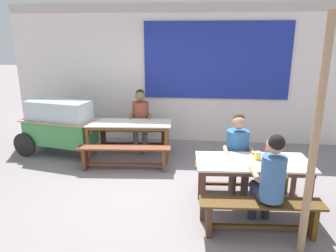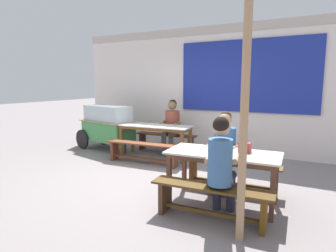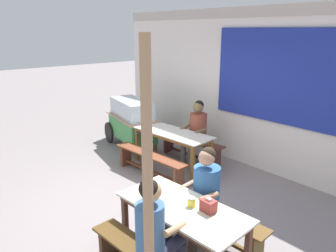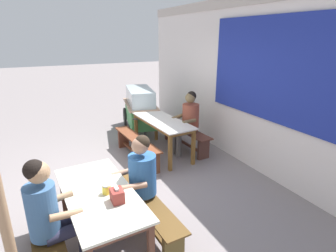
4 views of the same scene
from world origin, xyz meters
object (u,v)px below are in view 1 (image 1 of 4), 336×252
Objects in this scene: condiment_jar at (258,156)px; food_cart at (59,124)px; person_near_front at (270,178)px; person_center_facing at (141,116)px; wooden_support_post at (315,143)px; bench_near_back at (243,174)px; bench_near_front at (260,213)px; person_right_near_table at (238,150)px; dining_table_near at (253,166)px; dining_table_far at (128,126)px; tissue_box at (272,153)px; bench_far_front at (124,154)px; bench_far_back at (133,135)px.

food_cart is at bearing 154.39° from condiment_jar.
condiment_jar is at bearing 96.24° from person_near_front.
wooden_support_post is (2.42, -3.08, 0.57)m from person_center_facing.
person_near_front is at bearing -81.39° from bench_near_back.
person_near_front reaches higher than bench_near_front.
person_right_near_table is at bearing -20.97° from food_cart.
dining_table_near is at bearing 104.62° from person_near_front.
dining_table_far is 0.65× the size of wooden_support_post.
tissue_box is at bearing -23.68° from food_cart.
bench_near_back is at bearing -19.31° from food_cart.
food_cart is at bearing 153.04° from dining_table_near.
tissue_box reaches higher than bench_far_front.
dining_table_far is at bearing -2.53° from food_cart.
person_near_front is (0.28, -0.99, 0.02)m from person_right_near_table.
dining_table_far is 10.70× the size of tissue_box.
dining_table_near is 0.68m from bench_near_front.
tissue_box is (2.23, -2.12, 0.08)m from person_center_facing.
food_cart is at bearing 156.67° from bench_far_front.
wooden_support_post is (2.61, -3.13, 1.00)m from bench_far_back.
food_cart is 4.00m from condiment_jar.
condiment_jar is (3.60, -1.73, 0.14)m from food_cart.
condiment_jar reaches higher than dining_table_near.
dining_table_near is 1.14m from wooden_support_post.
dining_table_near is 9.87× the size of tissue_box.
dining_table_far reaches higher than bench_near_front.
person_center_facing is (0.10, 1.09, 0.42)m from bench_far_front.
tissue_box reaches higher than dining_table_far.
condiment_jar is 0.04× the size of wooden_support_post.
wooden_support_post reaches higher than person_center_facing.
person_right_near_table is (-0.12, -0.07, 0.42)m from bench_near_back.
wooden_support_post reaches higher than person_near_front.
person_right_near_table is at bearing 105.61° from person_near_front.
person_center_facing is 2.98m from condiment_jar.
person_center_facing is (0.15, 0.52, 0.07)m from dining_table_far.
person_right_near_table is 1.58m from wooden_support_post.
condiment_jar is at bearing 113.58° from wooden_support_post.
food_cart is 17.60× the size of condiment_jar.
person_right_near_table is 0.96× the size of person_near_front.
condiment_jar reaches higher than bench_near_front.
wooden_support_post reaches higher than dining_table_far.
bench_near_back is at bearing -29.30° from dining_table_far.
tissue_box is 1.10m from wooden_support_post.
bench_far_back is at bearing 137.93° from person_right_near_table.
person_near_front is at bearing -74.39° from person_right_near_table.
dining_table_near is 1.21× the size of person_near_front.
person_right_near_table is 0.48× the size of wooden_support_post.
person_near_front reaches higher than tissue_box.
bench_near_back is at bearing -39.35° from bench_far_back.
condiment_jar is (2.03, -2.18, 0.06)m from person_center_facing.
person_center_facing is at bearing 136.36° from tissue_box.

